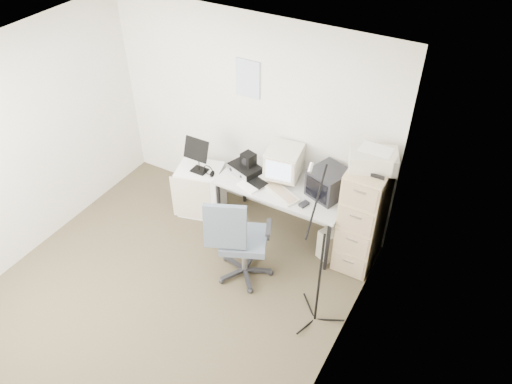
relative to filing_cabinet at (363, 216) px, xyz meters
The scene contains 23 objects.
floor 2.26m from the filing_cabinet, 136.87° to the right, with size 3.60×3.60×0.01m, color #3D3828.
ceiling 2.85m from the filing_cabinet, 136.87° to the right, with size 3.60×3.60×0.01m, color white.
wall_back 1.72m from the filing_cabinet, 168.55° to the left, with size 3.60×0.02×2.50m, color silver.
wall_left 3.74m from the filing_cabinet, 156.35° to the right, with size 0.02×3.60×2.50m, color silver.
wall_right 1.61m from the filing_cabinet, 81.54° to the right, with size 0.02×3.60×2.50m, color silver.
wall_calendar 1.97m from the filing_cabinet, 169.10° to the left, with size 0.30×0.02×0.44m, color white.
filing_cabinet is the anchor object (origin of this frame).
printer 0.74m from the filing_cabinet, 90.00° to the left, with size 0.47×0.32×0.18m, color beige.
desk 0.99m from the filing_cabinet, behind, with size 1.50×0.70×0.73m, color #B9B9B4.
crt_monitor 1.05m from the filing_cabinet, behind, with size 0.37×0.39×0.41m, color beige.
crt_tv 0.52m from the filing_cabinet, behind, with size 0.36×0.38×0.33m, color black.
desk_speaker 0.69m from the filing_cabinet, behind, with size 0.09×0.09×0.16m, color #C0B29F.
keyboard 0.94m from the filing_cabinet, 169.14° to the right, with size 0.50×0.18×0.03m, color beige.
mouse 0.65m from the filing_cabinet, 158.36° to the right, with size 0.07×0.11×0.03m, color black.
radio_receiver 1.46m from the filing_cabinet, behind, with size 0.36×0.26×0.10m, color black.
radio_speaker 1.45m from the filing_cabinet, behind, with size 0.15×0.14×0.15m, color black.
papers 1.27m from the filing_cabinet, behind, with size 0.25×0.33×0.02m, color white.
pc_tower 0.52m from the filing_cabinet, behind, with size 0.19×0.42×0.39m, color beige.
office_chair 1.31m from the filing_cabinet, 140.64° to the right, with size 0.62×0.62×1.08m, color slate.
side_cart 2.06m from the filing_cabinet, behind, with size 0.53×0.42×0.66m, color white.
music_stand 2.02m from the filing_cabinet, behind, with size 0.32×0.17×0.46m, color black.
headphones 1.87m from the filing_cabinet, behind, with size 0.14×0.14×0.03m, color black.
mic_stand 1.03m from the filing_cabinet, 93.70° to the right, with size 0.02×0.02×1.56m, color black.
Camera 1 is at (2.54, -2.61, 4.22)m, focal length 35.00 mm.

